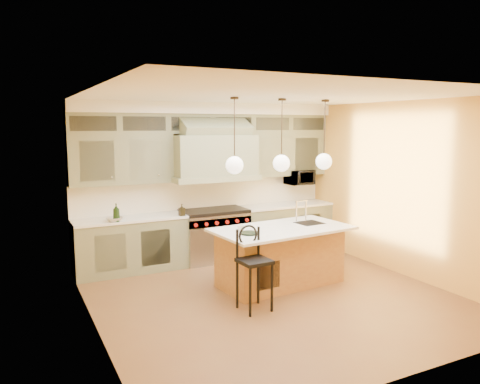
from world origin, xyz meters
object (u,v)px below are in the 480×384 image
range (214,235)px  kitchen_island (281,255)px  counter_stool (253,263)px  microwave (299,177)px

range → kitchen_island: kitchen_island is taller
range → kitchen_island: (0.41, -1.70, -0.01)m
kitchen_island → counter_stool: bearing=-145.5°
kitchen_island → counter_stool: (-0.88, -0.72, 0.18)m
range → counter_stool: bearing=-101.0°
range → microwave: microwave is taller
counter_stool → microwave: 3.58m
kitchen_island → microwave: (1.54, 1.80, 0.98)m
counter_stool → kitchen_island: bearing=35.8°
kitchen_island → counter_stool: size_ratio=1.93×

